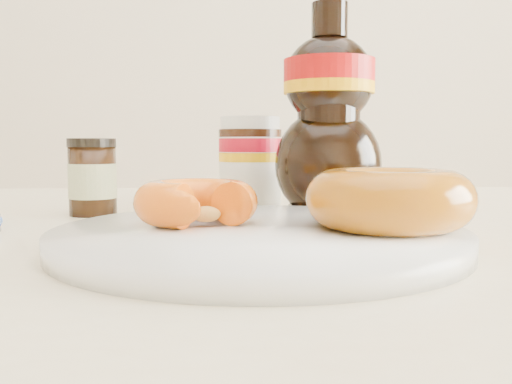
{
  "coord_description": "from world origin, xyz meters",
  "views": [
    {
      "loc": [
        -0.0,
        -0.37,
        0.82
      ],
      "look_at": [
        0.01,
        0.07,
        0.79
      ],
      "focal_mm": 40.0,
      "sensor_mm": 36.0,
      "label": 1
    }
  ],
  "objects_px": {
    "syrup_bottle": "(329,110)",
    "dark_jar": "(92,178)",
    "donut_whole": "(389,199)",
    "dining_table": "(239,328)",
    "donut_bitten": "(196,202)",
    "nutella_jar": "(250,158)",
    "plate": "(259,237)"
  },
  "relations": [
    {
      "from": "syrup_bottle",
      "to": "dark_jar",
      "type": "xyz_separation_m",
      "value": [
        -0.24,
        0.0,
        -0.07
      ]
    },
    {
      "from": "donut_whole",
      "to": "dining_table",
      "type": "bearing_deg",
      "value": 141.16
    },
    {
      "from": "donut_bitten",
      "to": "dining_table",
      "type": "bearing_deg",
      "value": 84.39
    },
    {
      "from": "donut_whole",
      "to": "dark_jar",
      "type": "relative_size",
      "value": 1.49
    },
    {
      "from": "donut_bitten",
      "to": "syrup_bottle",
      "type": "bearing_deg",
      "value": 76.86
    },
    {
      "from": "donut_whole",
      "to": "dark_jar",
      "type": "xyz_separation_m",
      "value": [
        -0.25,
        0.19,
        0.0
      ]
    },
    {
      "from": "donut_bitten",
      "to": "nutella_jar",
      "type": "xyz_separation_m",
      "value": [
        0.05,
        0.25,
        0.03
      ]
    },
    {
      "from": "plate",
      "to": "dark_jar",
      "type": "distance_m",
      "value": 0.25
    },
    {
      "from": "plate",
      "to": "dark_jar",
      "type": "bearing_deg",
      "value": 130.49
    },
    {
      "from": "donut_whole",
      "to": "nutella_jar",
      "type": "xyz_separation_m",
      "value": [
        -0.09,
        0.28,
        0.02
      ]
    },
    {
      "from": "dark_jar",
      "to": "donut_whole",
      "type": "bearing_deg",
      "value": -37.58
    },
    {
      "from": "plate",
      "to": "donut_bitten",
      "type": "relative_size",
      "value": 3.16
    },
    {
      "from": "plate",
      "to": "donut_whole",
      "type": "relative_size",
      "value": 2.48
    },
    {
      "from": "syrup_bottle",
      "to": "dark_jar",
      "type": "height_order",
      "value": "syrup_bottle"
    },
    {
      "from": "nutella_jar",
      "to": "dark_jar",
      "type": "xyz_separation_m",
      "value": [
        -0.16,
        -0.08,
        -0.02
      ]
    },
    {
      "from": "plate",
      "to": "nutella_jar",
      "type": "bearing_deg",
      "value": 89.65
    },
    {
      "from": "plate",
      "to": "syrup_bottle",
      "type": "bearing_deg",
      "value": 67.05
    },
    {
      "from": "donut_whole",
      "to": "syrup_bottle",
      "type": "distance_m",
      "value": 0.21
    },
    {
      "from": "syrup_bottle",
      "to": "dark_jar",
      "type": "distance_m",
      "value": 0.25
    },
    {
      "from": "dining_table",
      "to": "nutella_jar",
      "type": "xyz_separation_m",
      "value": [
        0.02,
        0.19,
        0.14
      ]
    },
    {
      "from": "donut_bitten",
      "to": "nutella_jar",
      "type": "relative_size",
      "value": 0.88
    },
    {
      "from": "donut_whole",
      "to": "nutella_jar",
      "type": "bearing_deg",
      "value": 107.78
    },
    {
      "from": "donut_bitten",
      "to": "dark_jar",
      "type": "xyz_separation_m",
      "value": [
        -0.12,
        0.16,
        0.01
      ]
    },
    {
      "from": "donut_whole",
      "to": "nutella_jar",
      "type": "distance_m",
      "value": 0.29
    },
    {
      "from": "donut_bitten",
      "to": "dark_jar",
      "type": "distance_m",
      "value": 0.2
    },
    {
      "from": "nutella_jar",
      "to": "syrup_bottle",
      "type": "xyz_separation_m",
      "value": [
        0.08,
        -0.08,
        0.05
      ]
    },
    {
      "from": "plate",
      "to": "nutella_jar",
      "type": "distance_m",
      "value": 0.28
    },
    {
      "from": "donut_bitten",
      "to": "syrup_bottle",
      "type": "distance_m",
      "value": 0.22
    },
    {
      "from": "dining_table",
      "to": "nutella_jar",
      "type": "distance_m",
      "value": 0.24
    },
    {
      "from": "dining_table",
      "to": "nutella_jar",
      "type": "height_order",
      "value": "nutella_jar"
    },
    {
      "from": "syrup_bottle",
      "to": "donut_bitten",
      "type": "bearing_deg",
      "value": -127.16
    },
    {
      "from": "plate",
      "to": "donut_bitten",
      "type": "distance_m",
      "value": 0.06
    }
  ]
}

